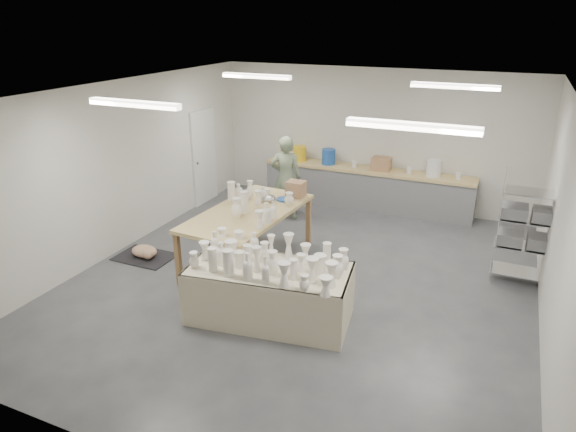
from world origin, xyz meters
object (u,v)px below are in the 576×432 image
at_px(drying_table, 270,290).
at_px(potter, 286,178).
at_px(work_table, 254,209).
at_px(red_stool, 291,202).

bearing_deg(drying_table, potter, 102.58).
relative_size(work_table, potter, 1.48).
xyz_separation_m(drying_table, potter, (-1.37, 3.63, 0.43)).
relative_size(drying_table, red_stool, 6.98).
relative_size(work_table, red_stool, 7.72).
bearing_deg(potter, red_stool, -106.30).
bearing_deg(potter, work_table, 82.60).
bearing_deg(red_stool, drying_table, -70.70).
bearing_deg(drying_table, work_table, 115.56).
bearing_deg(work_table, potter, 102.48).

